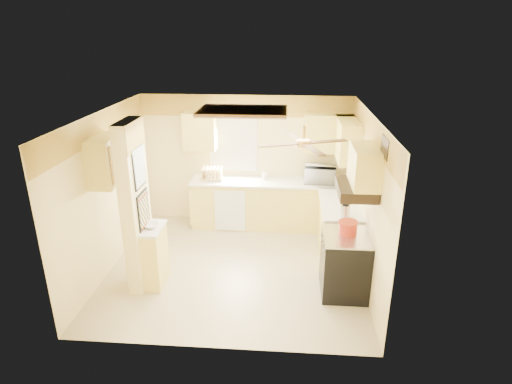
# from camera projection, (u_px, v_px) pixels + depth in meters

# --- Properties ---
(floor) EXTENTS (4.00, 4.00, 0.00)m
(floor) POSITION_uv_depth(u_px,v_px,m) (235.00, 267.00, 6.98)
(floor) COLOR tan
(floor) RESTS_ON ground
(ceiling) EXTENTS (4.00, 4.00, 0.00)m
(ceiling) POSITION_uv_depth(u_px,v_px,m) (232.00, 114.00, 6.08)
(ceiling) COLOR white
(ceiling) RESTS_ON wall_back
(wall_back) EXTENTS (4.00, 0.00, 4.00)m
(wall_back) POSITION_uv_depth(u_px,v_px,m) (246.00, 160.00, 8.30)
(wall_back) COLOR #F2DB94
(wall_back) RESTS_ON floor
(wall_front) EXTENTS (4.00, 0.00, 4.00)m
(wall_front) POSITION_uv_depth(u_px,v_px,m) (212.00, 258.00, 4.77)
(wall_front) COLOR #F2DB94
(wall_front) RESTS_ON floor
(wall_left) EXTENTS (0.00, 3.80, 3.80)m
(wall_left) POSITION_uv_depth(u_px,v_px,m) (107.00, 192.00, 6.68)
(wall_left) COLOR #F2DB94
(wall_left) RESTS_ON floor
(wall_right) EXTENTS (0.00, 3.80, 3.80)m
(wall_right) POSITION_uv_depth(u_px,v_px,m) (367.00, 200.00, 6.39)
(wall_right) COLOR #F2DB94
(wall_right) RESTS_ON floor
(wallpaper_border) EXTENTS (4.00, 0.02, 0.40)m
(wallpaper_border) POSITION_uv_depth(u_px,v_px,m) (246.00, 106.00, 7.91)
(wallpaper_border) COLOR #FFDE4B
(wallpaper_border) RESTS_ON wall_back
(partition_column) EXTENTS (0.20, 0.70, 2.50)m
(partition_column) POSITION_uv_depth(u_px,v_px,m) (136.00, 207.00, 6.12)
(partition_column) COLOR #F2DB94
(partition_column) RESTS_ON floor
(partition_ledge) EXTENTS (0.25, 0.55, 0.90)m
(partition_ledge) POSITION_uv_depth(u_px,v_px,m) (155.00, 257.00, 6.39)
(partition_ledge) COLOR #FFEC71
(partition_ledge) RESTS_ON floor
(ledge_top) EXTENTS (0.28, 0.58, 0.04)m
(ledge_top) POSITION_uv_depth(u_px,v_px,m) (153.00, 229.00, 6.22)
(ledge_top) COLOR white
(ledge_top) RESTS_ON partition_ledge
(lower_cabinets_back) EXTENTS (3.00, 0.60, 0.90)m
(lower_cabinets_back) POSITION_uv_depth(u_px,v_px,m) (271.00, 205.00, 8.27)
(lower_cabinets_back) COLOR #FFEC71
(lower_cabinets_back) RESTS_ON floor
(lower_cabinets_right) EXTENTS (0.60, 1.40, 0.90)m
(lower_cabinets_right) POSITION_uv_depth(u_px,v_px,m) (338.00, 230.00, 7.26)
(lower_cabinets_right) COLOR #FFEC71
(lower_cabinets_right) RESTS_ON floor
(countertop_back) EXTENTS (3.04, 0.64, 0.04)m
(countertop_back) POSITION_uv_depth(u_px,v_px,m) (271.00, 182.00, 8.10)
(countertop_back) COLOR white
(countertop_back) RESTS_ON lower_cabinets_back
(countertop_right) EXTENTS (0.64, 1.44, 0.04)m
(countertop_right) POSITION_uv_depth(u_px,v_px,m) (340.00, 204.00, 7.09)
(countertop_right) COLOR white
(countertop_right) RESTS_ON lower_cabinets_right
(dishwasher_panel) EXTENTS (0.58, 0.02, 0.80)m
(dishwasher_panel) POSITION_uv_depth(u_px,v_px,m) (230.00, 211.00, 8.04)
(dishwasher_panel) COLOR white
(dishwasher_panel) RESTS_ON lower_cabinets_back
(window) EXTENTS (0.92, 0.02, 1.02)m
(window) POSITION_uv_depth(u_px,v_px,m) (233.00, 145.00, 8.20)
(window) COLOR white
(window) RESTS_ON wall_back
(upper_cab_back_left) EXTENTS (0.60, 0.35, 0.70)m
(upper_cab_back_left) POSITION_uv_depth(u_px,v_px,m) (200.00, 131.00, 7.98)
(upper_cab_back_left) COLOR #FFEC71
(upper_cab_back_left) RESTS_ON wall_back
(upper_cab_back_right) EXTENTS (0.90, 0.35, 0.70)m
(upper_cab_back_right) POSITION_uv_depth(u_px,v_px,m) (329.00, 133.00, 7.81)
(upper_cab_back_right) COLOR #FFEC71
(upper_cab_back_right) RESTS_ON wall_back
(upper_cab_right) EXTENTS (0.35, 1.00, 0.70)m
(upper_cab_right) POSITION_uv_depth(u_px,v_px,m) (348.00, 140.00, 7.35)
(upper_cab_right) COLOR #FFEC71
(upper_cab_right) RESTS_ON wall_right
(upper_cab_left_wall) EXTENTS (0.35, 0.75, 0.70)m
(upper_cab_left_wall) POSITION_uv_depth(u_px,v_px,m) (107.00, 160.00, 6.22)
(upper_cab_left_wall) COLOR #FFEC71
(upper_cab_left_wall) RESTS_ON wall_left
(upper_cab_over_stove) EXTENTS (0.35, 0.76, 0.52)m
(upper_cab_over_stove) POSITION_uv_depth(u_px,v_px,m) (365.00, 166.00, 5.64)
(upper_cab_over_stove) COLOR #FFEC71
(upper_cab_over_stove) RESTS_ON wall_right
(stove) EXTENTS (0.68, 0.77, 0.92)m
(stove) POSITION_uv_depth(u_px,v_px,m) (345.00, 264.00, 6.18)
(stove) COLOR black
(stove) RESTS_ON floor
(range_hood) EXTENTS (0.50, 0.76, 0.14)m
(range_hood) POSITION_uv_depth(u_px,v_px,m) (356.00, 189.00, 5.76)
(range_hood) COLOR black
(range_hood) RESTS_ON upper_cab_over_stove
(poster_menu) EXTENTS (0.02, 0.42, 0.57)m
(poster_menu) POSITION_uv_depth(u_px,v_px,m) (139.00, 168.00, 5.90)
(poster_menu) COLOR black
(poster_menu) RESTS_ON partition_column
(poster_nashville) EXTENTS (0.02, 0.42, 0.57)m
(poster_nashville) POSITION_uv_depth(u_px,v_px,m) (143.00, 211.00, 6.13)
(poster_nashville) COLOR black
(poster_nashville) RESTS_ON partition_column
(ceiling_light_panel) EXTENTS (1.35, 0.95, 0.06)m
(ceiling_light_panel) POSITION_uv_depth(u_px,v_px,m) (243.00, 111.00, 6.56)
(ceiling_light_panel) COLOR brown
(ceiling_light_panel) RESTS_ON ceiling
(ceiling_fan) EXTENTS (1.15, 1.15, 0.26)m
(ceiling_fan) POSITION_uv_depth(u_px,v_px,m) (303.00, 143.00, 5.44)
(ceiling_fan) COLOR gold
(ceiling_fan) RESTS_ON ceiling
(vent_grate) EXTENTS (0.02, 0.40, 0.25)m
(vent_grate) POSITION_uv_depth(u_px,v_px,m) (385.00, 147.00, 5.18)
(vent_grate) COLOR black
(vent_grate) RESTS_ON wall_right
(microwave) EXTENTS (0.61, 0.44, 0.32)m
(microwave) POSITION_uv_depth(u_px,v_px,m) (320.00, 174.00, 7.97)
(microwave) COLOR white
(microwave) RESTS_ON countertop_back
(bowl) EXTENTS (0.26, 0.26, 0.06)m
(bowl) POSITION_uv_depth(u_px,v_px,m) (150.00, 225.00, 6.21)
(bowl) COLOR white
(bowl) RESTS_ON ledge_top
(dutch_oven) EXTENTS (0.28, 0.28, 0.19)m
(dutch_oven) POSITION_uv_depth(u_px,v_px,m) (348.00, 227.00, 6.05)
(dutch_oven) COLOR #A52515
(dutch_oven) RESTS_ON stove
(kettle) EXTENTS (0.15, 0.15, 0.24)m
(kettle) POSITION_uv_depth(u_px,v_px,m) (345.00, 211.00, 6.51)
(kettle) COLOR silver
(kettle) RESTS_ON countertop_right
(dish_rack) EXTENTS (0.40, 0.30, 0.23)m
(dish_rack) POSITION_uv_depth(u_px,v_px,m) (212.00, 175.00, 8.16)
(dish_rack) COLOR #D2B679
(dish_rack) RESTS_ON countertop_back
(utensil_crock) EXTENTS (0.10, 0.10, 0.20)m
(utensil_crock) POSITION_uv_depth(u_px,v_px,m) (265.00, 176.00, 8.17)
(utensil_crock) COLOR white
(utensil_crock) RESTS_ON countertop_back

